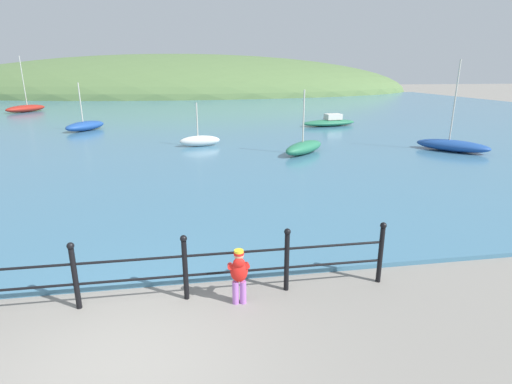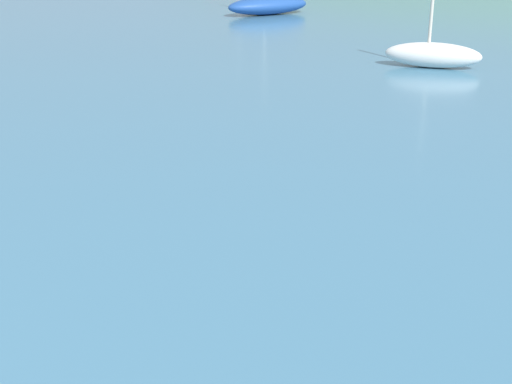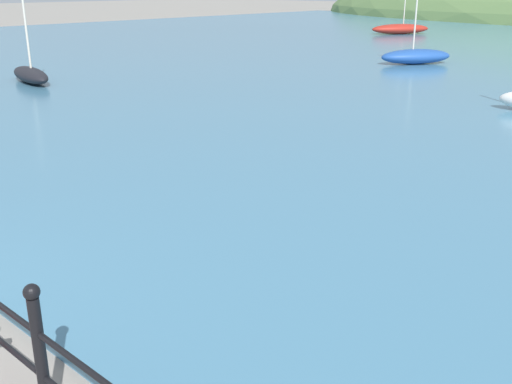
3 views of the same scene
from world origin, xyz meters
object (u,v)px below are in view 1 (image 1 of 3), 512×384
at_px(boat_mid_harbor, 329,122).
at_px(boat_nearest_quay, 200,141).
at_px(boat_red_dinghy, 452,145).
at_px(boat_twin_mast, 85,126).
at_px(boat_far_left, 304,147).
at_px(boat_blue_hull, 26,108).
at_px(child_in_coat, 239,272).

relative_size(boat_mid_harbor, boat_nearest_quay, 1.88).
xyz_separation_m(boat_red_dinghy, boat_twin_mast, (-19.09, 10.06, 0.02)).
bearing_deg(boat_far_left, boat_twin_mast, 141.44).
bearing_deg(boat_mid_harbor, boat_far_left, -116.09).
bearing_deg(boat_nearest_quay, boat_twin_mast, 136.58).
distance_m(boat_red_dinghy, boat_mid_harbor, 10.02).
bearing_deg(boat_mid_harbor, boat_blue_hull, 150.76).
relative_size(child_in_coat, boat_twin_mast, 0.32).
bearing_deg(boat_mid_harbor, boat_twin_mast, 178.47).
bearing_deg(boat_blue_hull, boat_twin_mast, -58.13).
relative_size(boat_twin_mast, boat_blue_hull, 0.62).
xyz_separation_m(child_in_coat, boat_far_left, (4.52, 11.79, -0.21)).
distance_m(boat_twin_mast, boat_nearest_quay, 9.82).
xyz_separation_m(boat_red_dinghy, boat_far_left, (-7.21, 0.59, 0.01)).
distance_m(boat_twin_mast, boat_far_left, 15.19).
bearing_deg(boat_nearest_quay, boat_mid_harbor, 34.54).
height_order(boat_blue_hull, boat_far_left, boat_blue_hull).
distance_m(boat_red_dinghy, boat_twin_mast, 21.58).
xyz_separation_m(child_in_coat, boat_nearest_quay, (-0.23, 14.51, -0.22)).
bearing_deg(boat_red_dinghy, boat_mid_harbor, 106.15).
relative_size(boat_mid_harbor, boat_far_left, 1.41).
height_order(boat_twin_mast, boat_nearest_quay, boat_twin_mast).
bearing_deg(child_in_coat, boat_nearest_quay, 90.90).
bearing_deg(boat_nearest_quay, child_in_coat, -89.10).
distance_m(child_in_coat, boat_far_left, 12.63).
distance_m(boat_mid_harbor, boat_blue_hull, 28.19).
bearing_deg(boat_red_dinghy, boat_blue_hull, 139.49).
relative_size(boat_twin_mast, boat_nearest_quay, 1.42).
bearing_deg(boat_twin_mast, boat_blue_hull, 121.87).
height_order(boat_nearest_quay, boat_blue_hull, boat_blue_hull).
distance_m(child_in_coat, boat_blue_hull, 37.97).
distance_m(child_in_coat, boat_mid_harbor, 22.67).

